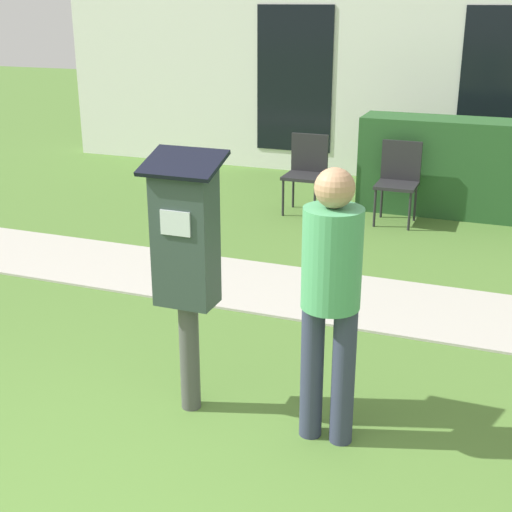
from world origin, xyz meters
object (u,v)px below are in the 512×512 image
Objects in this scene: parking_meter at (186,252)px; person_standing at (331,288)px; outdoor_chair_middle at (399,176)px; outdoor_chair_left at (307,167)px.

parking_meter is 1.01× the size of person_standing.
outdoor_chair_middle is at bearing 112.70° from person_standing.
outdoor_chair_left is (-1.47, 4.40, -0.40)m from person_standing.
outdoor_chair_left is at bearing 97.91° from parking_meter.
person_standing is 1.76× the size of outdoor_chair_left.
person_standing is 1.76× the size of outdoor_chair_middle.
outdoor_chair_left and outdoor_chair_middle have the same top height.
outdoor_chair_left is (-0.61, 4.38, -0.49)m from parking_meter.
parking_meter is at bearing -63.92° from outdoor_chair_left.
person_standing is (0.86, -0.02, -0.09)m from parking_meter.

